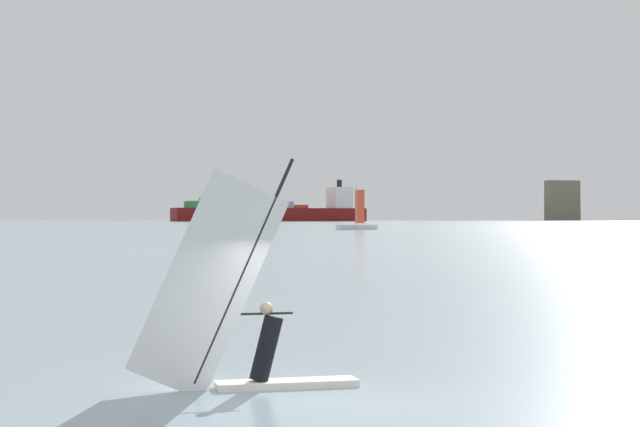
% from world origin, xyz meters
% --- Properties ---
extents(ground_plane, '(4000.00, 4000.00, 0.00)m').
position_xyz_m(ground_plane, '(0.00, 0.00, 0.00)').
color(ground_plane, gray).
extents(windsurfer, '(3.90, 0.73, 4.02)m').
position_xyz_m(windsurfer, '(-0.98, 1.48, 1.03)').
color(windsurfer, white).
rests_on(windsurfer, ground_plane).
extents(cargo_ship, '(154.91, 53.01, 33.10)m').
position_xyz_m(cargo_ship, '(92.41, 783.17, 8.26)').
color(cargo_ship, maroon).
rests_on(cargo_ship, ground_plane).
extents(small_sailboat, '(9.89, 4.60, 10.66)m').
position_xyz_m(small_sailboat, '(46.02, 222.26, 0.85)').
color(small_sailboat, white).
rests_on(small_sailboat, ground_plane).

